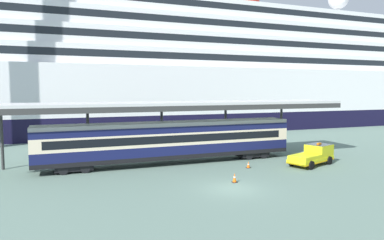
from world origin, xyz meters
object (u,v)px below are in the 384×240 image
Objects in this scene: service_truck at (314,154)px; train_carriage at (171,140)px; traffic_cone_near at (248,165)px; traffic_cone_mid at (235,178)px; cruise_ship at (200,73)px.

train_carriage is at bearing 157.14° from service_truck.
traffic_cone_mid is (-3.61, -4.09, 0.07)m from traffic_cone_near.
train_carriage is 41.44× the size of traffic_cone_near.
cruise_ship is 22.91× the size of service_truck.
train_carriage reaches higher than traffic_cone_near.
traffic_cone_mid is (-10.27, -3.12, -0.62)m from service_truck.
train_carriage is 7.83m from traffic_cone_near.
cruise_ship is at bearing 70.90° from traffic_cone_mid.
traffic_cone_near is at bearing 48.52° from traffic_cone_mid.
train_carriage is (-17.65, -35.19, -8.33)m from cruise_ship.
train_carriage is at bearing 144.19° from traffic_cone_near.
cruise_ship reaches higher than traffic_cone_mid.
train_carriage reaches higher than traffic_cone_mid.
traffic_cone_near is 0.81× the size of traffic_cone_mid.
traffic_cone_near is at bearing -106.22° from cruise_ship.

